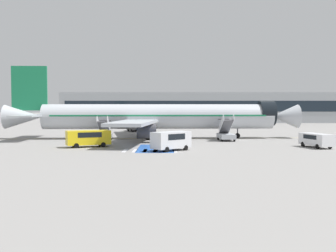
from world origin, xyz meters
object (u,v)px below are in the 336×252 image
object	(u,v)px
service_van_1	(170,139)
ground_crew_1	(150,133)
airliner	(153,117)
terminal_building	(200,108)
ground_crew_0	(151,135)
baggage_cart	(165,139)
boarding_stairs_aft	(102,135)
boarding_stairs_forward	(225,134)
service_van_2	(315,139)
fuel_tanker	(136,122)
service_van_0	(87,137)

from	to	relation	value
service_van_1	ground_crew_1	bearing A→B (deg)	150.78
airliner	terminal_building	distance (m)	69.03
ground_crew_0	baggage_cart	bearing A→B (deg)	47.83
boarding_stairs_aft	boarding_stairs_forward	bearing A→B (deg)	-0.00
service_van_2	ground_crew_0	bearing A→B (deg)	143.35
service_van_2	ground_crew_0	xyz separation A→B (m)	(-21.30, 8.43, -0.02)
service_van_1	terminal_building	bearing A→B (deg)	132.05
fuel_tanker	ground_crew_1	xyz separation A→B (m)	(4.13, -25.69, -0.72)
fuel_tanker	baggage_cart	bearing A→B (deg)	-67.57
service_van_0	boarding_stairs_aft	bearing A→B (deg)	-26.25
fuel_tanker	service_van_2	bearing A→B (deg)	-46.42
baggage_cart	airliner	bearing A→B (deg)	41.56
fuel_tanker	ground_crew_1	size ratio (longest dim) A/B	5.56
boarding_stairs_forward	baggage_cart	distance (m)	9.24
service_van_1	service_van_2	distance (m)	18.94
service_van_1	boarding_stairs_forward	bearing A→B (deg)	107.83
service_van_0	terminal_building	world-z (taller)	terminal_building
fuel_tanker	terminal_building	xyz separation A→B (m)	(17.99, 45.52, 3.17)
airliner	boarding_stairs_aft	world-z (taller)	airliner
service_van_1	ground_crew_0	bearing A→B (deg)	151.91
ground_crew_1	terminal_building	world-z (taller)	terminal_building
service_van_1	airliner	bearing A→B (deg)	147.28
airliner	baggage_cart	world-z (taller)	airliner
service_van_1	ground_crew_0	size ratio (longest dim) A/B	2.67
fuel_tanker	service_van_0	bearing A→B (deg)	-86.98
boarding_stairs_forward	service_van_2	distance (m)	14.57
fuel_tanker	airliner	bearing A→B (deg)	-69.71
ground_crew_0	terminal_building	bearing A→B (deg)	91.89
fuel_tanker	service_van_1	bearing A→B (deg)	-71.32
service_van_1	baggage_cart	world-z (taller)	service_van_1
boarding_stairs_forward	ground_crew_0	bearing A→B (deg)	-171.56
baggage_cart	terminal_building	distance (m)	73.49
service_van_1	terminal_building	distance (m)	86.69
boarding_stairs_aft	service_van_0	bearing A→B (deg)	-95.94
airliner	baggage_cart	size ratio (longest dim) A/B	16.45
boarding_stairs_forward	boarding_stairs_aft	distance (m)	18.83
ground_crew_0	service_van_0	bearing A→B (deg)	-124.19
service_van_2	ground_crew_1	bearing A→B (deg)	137.54
baggage_cart	terminal_building	world-z (taller)	terminal_building
fuel_tanker	service_van_1	xyz separation A→B (m)	(7.14, -40.42, -0.44)
fuel_tanker	ground_crew_0	size ratio (longest dim) A/B	5.53
airliner	fuel_tanker	size ratio (longest dim) A/B	4.71
boarding_stairs_aft	terminal_building	distance (m)	75.71
boarding_stairs_aft	fuel_tanker	size ratio (longest dim) A/B	0.52
boarding_stairs_forward	service_van_2	xyz separation A→B (m)	(9.97, -10.63, 0.10)
ground_crew_0	fuel_tanker	bearing A→B (deg)	111.15
service_van_2	ground_crew_1	distance (m)	24.35
service_van_1	service_van_2	world-z (taller)	service_van_1
ground_crew_0	terminal_building	world-z (taller)	terminal_building
airliner	ground_crew_0	size ratio (longest dim) A/B	26.01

